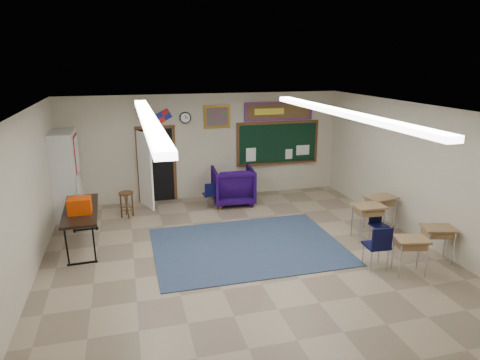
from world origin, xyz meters
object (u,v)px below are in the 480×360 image
object	(u,v)px
student_desk_front_left	(368,220)
folding_table	(82,226)
wingback_armchair	(233,185)
wooden_stool	(127,204)
student_desk_front_right	(380,211)

from	to	relation	value
student_desk_front_left	folding_table	bearing A→B (deg)	170.88
wingback_armchair	folding_table	xyz separation A→B (m)	(-3.84, -1.94, -0.05)
wingback_armchair	wooden_stool	bearing A→B (deg)	11.31
folding_table	student_desk_front_right	bearing A→B (deg)	-8.97
student_desk_front_left	wooden_stool	xyz separation A→B (m)	(-5.20, 2.86, -0.11)
wingback_armchair	folding_table	world-z (taller)	folding_table
wingback_armchair	student_desk_front_right	bearing A→B (deg)	140.85
student_desk_front_left	folding_table	size ratio (longest dim) A/B	0.38
folding_table	wooden_stool	bearing A→B (deg)	57.44
student_desk_front_left	student_desk_front_right	xyz separation A→B (m)	(0.59, 0.45, 0.01)
wingback_armchair	student_desk_front_right	size ratio (longest dim) A/B	1.39
wingback_armchair	student_desk_front_left	world-z (taller)	wingback_armchair
student_desk_front_right	folding_table	bearing A→B (deg)	161.67
student_desk_front_left	wooden_stool	world-z (taller)	student_desk_front_left
wooden_stool	student_desk_front_right	bearing A→B (deg)	-22.68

